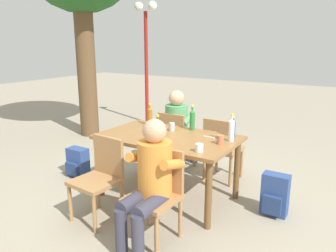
{
  "coord_description": "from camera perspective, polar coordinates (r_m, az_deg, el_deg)",
  "views": [
    {
      "loc": [
        1.96,
        -3.17,
        1.85
      ],
      "look_at": [
        0.0,
        0.0,
        0.89
      ],
      "focal_mm": 35.47,
      "sensor_mm": 36.0,
      "label": 1
    }
  ],
  "objects": [
    {
      "name": "cup_terracotta",
      "position": [
        3.61,
        8.97,
        -2.33
      ],
      "size": [
        0.08,
        0.08,
        0.1
      ],
      "primitive_type": "cylinder",
      "color": "#BC6B47",
      "rests_on": "dining_table"
    },
    {
      "name": "chair_far_right",
      "position": [
        4.47,
        9.17,
        -3.47
      ],
      "size": [
        0.46,
        0.46,
        0.87
      ],
      "color": "#A37547",
      "rests_on": "ground_plane"
    },
    {
      "name": "chair_far_left",
      "position": [
        4.78,
        1.25,
        -2.12
      ],
      "size": [
        0.44,
        0.44,
        0.87
      ],
      "color": "#A37547",
      "rests_on": "ground_plane"
    },
    {
      "name": "chair_near_right",
      "position": [
        3.18,
        -1.84,
        -10.88
      ],
      "size": [
        0.46,
        0.46,
        0.87
      ],
      "color": "#A37547",
      "rests_on": "ground_plane"
    },
    {
      "name": "bottle_clear",
      "position": [
        3.71,
        10.85,
        -0.59
      ],
      "size": [
        0.06,
        0.06,
        0.31
      ],
      "color": "white",
      "rests_on": "dining_table"
    },
    {
      "name": "backpack_by_near_side",
      "position": [
        3.85,
        17.86,
        -11.31
      ],
      "size": [
        0.28,
        0.21,
        0.47
      ],
      "color": "#2D4784",
      "rests_on": "ground_plane"
    },
    {
      "name": "bottle_olive",
      "position": [
        3.7,
        -1.78,
        -0.54
      ],
      "size": [
        0.06,
        0.06,
        0.29
      ],
      "color": "#566623",
      "rests_on": "dining_table"
    },
    {
      "name": "chair_near_left",
      "position": [
        3.6,
        -11.48,
        -8.1
      ],
      "size": [
        0.48,
        0.48,
        0.87
      ],
      "color": "#A37547",
      "rests_on": "ground_plane"
    },
    {
      "name": "person_in_white_shirt",
      "position": [
        4.82,
        1.92,
        0.1
      ],
      "size": [
        0.47,
        0.62,
        1.18
      ],
      "color": "#4C935B",
      "rests_on": "ground_plane"
    },
    {
      "name": "bottle_green",
      "position": [
        4.12,
        4.19,
        1.15
      ],
      "size": [
        0.06,
        0.06,
        0.32
      ],
      "color": "#287A38",
      "rests_on": "dining_table"
    },
    {
      "name": "dining_table",
      "position": [
        3.91,
        -0.0,
        -3.03
      ],
      "size": [
        1.6,
        0.96,
        0.77
      ],
      "color": "olive",
      "rests_on": "ground_plane"
    },
    {
      "name": "ground_plane",
      "position": [
        4.16,
        -0.0,
        -11.95
      ],
      "size": [
        24.0,
        24.0,
        0.0
      ],
      "primitive_type": "plane",
      "color": "gray"
    },
    {
      "name": "cup_glass",
      "position": [
        4.08,
        -3.04,
        -0.31
      ],
      "size": [
        0.07,
        0.07,
        0.09
      ],
      "primitive_type": "cylinder",
      "color": "silver",
      "rests_on": "dining_table"
    },
    {
      "name": "person_in_plaid_shirt",
      "position": [
        3.04,
        -3.09,
        -8.75
      ],
      "size": [
        0.47,
        0.62,
        1.18
      ],
      "color": "orange",
      "rests_on": "ground_plane"
    },
    {
      "name": "backpack_by_far_side",
      "position": [
        4.86,
        -15.28,
        -6.06
      ],
      "size": [
        0.29,
        0.23,
        0.4
      ],
      "color": "#2D4784",
      "rests_on": "ground_plane"
    },
    {
      "name": "bottle_blue",
      "position": [
        3.92,
        11.07,
        -0.28
      ],
      "size": [
        0.06,
        0.06,
        0.24
      ],
      "color": "#2D56A3",
      "rests_on": "dining_table"
    },
    {
      "name": "bottle_amber",
      "position": [
        4.35,
        -3.13,
        1.76
      ],
      "size": [
        0.06,
        0.06,
        0.29
      ],
      "color": "#996019",
      "rests_on": "dining_table"
    },
    {
      "name": "lamp_post",
      "position": [
        7.54,
        -3.81,
        14.83
      ],
      "size": [
        0.56,
        0.2,
        2.67
      ],
      "color": "maroon",
      "rests_on": "ground_plane"
    },
    {
      "name": "cup_white",
      "position": [
        3.34,
        5.39,
        -3.77
      ],
      "size": [
        0.08,
        0.08,
        0.08
      ],
      "primitive_type": "cylinder",
      "color": "white",
      "rests_on": "dining_table"
    },
    {
      "name": "table_knife",
      "position": [
        3.83,
        7.92,
        -2.01
      ],
      "size": [
        0.24,
        0.04,
        0.01
      ],
      "color": "silver",
      "rests_on": "dining_table"
    },
    {
      "name": "cup_steel",
      "position": [
        4.08,
        0.67,
        -0.15
      ],
      "size": [
        0.07,
        0.07,
        0.1
      ],
      "primitive_type": "cylinder",
      "color": "#B2B7BC",
      "rests_on": "dining_table"
    }
  ]
}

